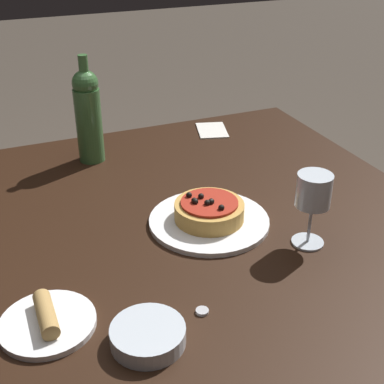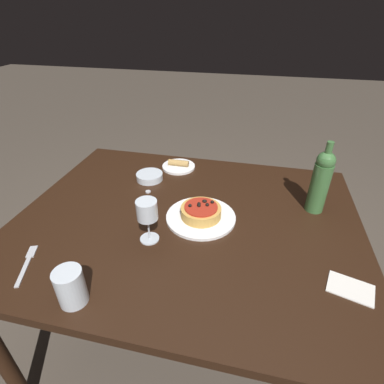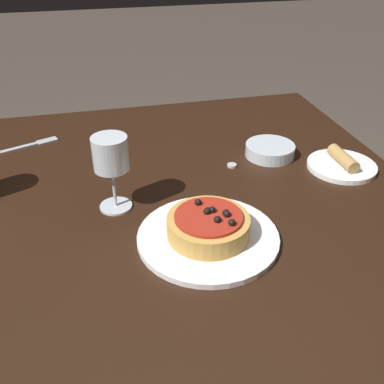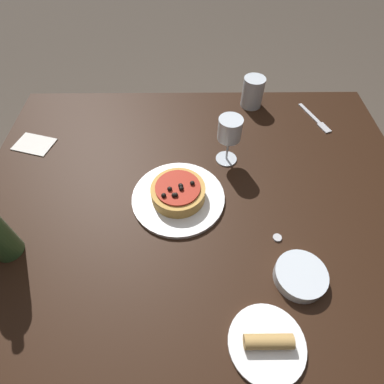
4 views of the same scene
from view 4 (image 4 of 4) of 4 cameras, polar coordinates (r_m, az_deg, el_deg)
ground_plane at (r=1.60m, az=0.55°, el=-17.84°), size 14.00×14.00×0.00m
dining_table at (r=0.98m, az=0.86°, el=-3.76°), size 1.36×1.08×0.78m
dinner_plate at (r=0.90m, az=-2.61°, el=-1.09°), size 0.28×0.28×0.01m
pizza at (r=0.88m, az=-2.67°, el=0.02°), size 0.16×0.16×0.06m
wine_glass at (r=0.94m, az=7.19°, el=11.44°), size 0.07×0.07×0.17m
water_cup at (r=1.23m, az=11.50°, el=18.14°), size 0.08×0.08×0.12m
side_bowl at (r=0.81m, az=19.92°, el=-14.78°), size 0.13×0.13×0.03m
fork at (r=1.26m, az=22.50°, el=12.62°), size 0.09×0.18×0.00m
side_plate at (r=0.75m, az=14.10°, el=-26.17°), size 0.17×0.17×0.04m
paper_napkin at (r=1.20m, az=-27.83°, el=8.04°), size 0.15×0.12×0.00m
bottle_cap at (r=0.86m, az=15.93°, el=-8.38°), size 0.02×0.02×0.01m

